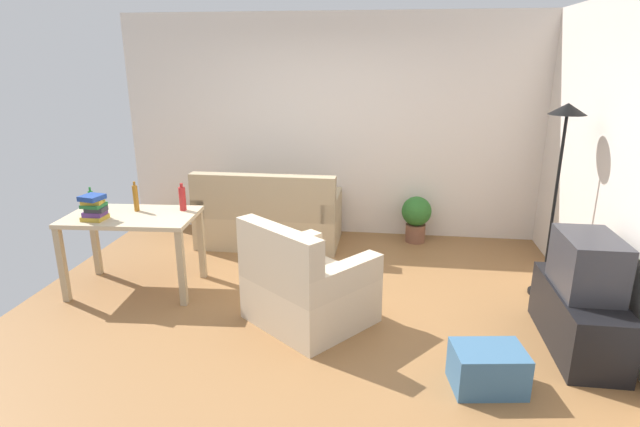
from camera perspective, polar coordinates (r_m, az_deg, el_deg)
ground_plane at (r=4.73m, az=-2.05°, el=-10.58°), size 5.20×4.40×0.02m
wall_rear at (r=6.42m, az=1.19°, el=9.66°), size 5.20×0.10×2.70m
wall_right at (r=4.60m, az=31.64°, el=4.05°), size 0.10×4.40×2.70m
couch at (r=6.18m, az=-5.73°, el=-0.66°), size 1.67×0.84×0.92m
tv_stand at (r=4.53m, az=26.94°, el=-10.43°), size 0.44×1.10×0.48m
tv at (r=4.35m, az=27.81°, el=-5.02°), size 0.41×0.60×0.44m
torchiere_lamp at (r=5.01m, az=25.48°, el=6.57°), size 0.32×0.32×1.81m
desk at (r=5.17m, az=-20.27°, el=-1.29°), size 1.24×0.78×0.76m
potted_plant at (r=6.32m, az=10.72°, el=-0.26°), size 0.36×0.36×0.57m
armchair at (r=4.36m, az=-1.66°, el=-8.27°), size 1.23×1.22×0.92m
storage_box at (r=3.82m, az=18.26°, el=-16.15°), size 0.53×0.41×0.30m
bottle_green at (r=5.41m, az=-24.23°, el=1.38°), size 0.04×0.04×0.23m
bottle_amber at (r=5.21m, az=-19.93°, el=1.65°), size 0.05×0.05×0.29m
bottle_red at (r=5.10m, az=-15.15°, el=1.65°), size 0.07×0.07×0.27m
book_stack at (r=5.06m, az=-23.98°, el=0.59°), size 0.21×0.21×0.24m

